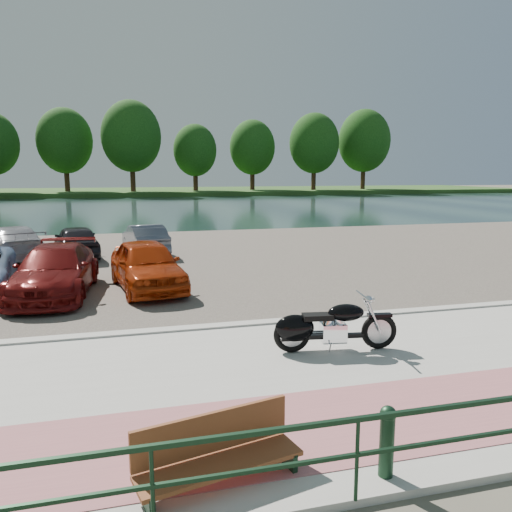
{
  "coord_description": "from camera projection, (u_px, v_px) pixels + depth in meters",
  "views": [
    {
      "loc": [
        -4.12,
        -8.15,
        3.38
      ],
      "look_at": [
        -0.73,
        4.84,
        1.1
      ],
      "focal_mm": 35.0,
      "sensor_mm": 36.0,
      "label": 1
    }
  ],
  "objects": [
    {
      "name": "river",
      "position": [
        171.0,
        207.0,
        47.53
      ],
      "size": [
        120.0,
        40.0,
        0.0
      ],
      "primitive_type": "cube",
      "color": "#1B3030",
      "rests_on": "ground"
    },
    {
      "name": "car_9",
      "position": [
        145.0,
        239.0,
        20.31
      ],
      "size": [
        1.88,
        3.88,
        1.23
      ],
      "primitive_type": "imported",
      "rotation": [
        0.0,
        0.0,
        3.3
      ],
      "color": "#575C69",
      "rests_on": "parking_lot"
    },
    {
      "name": "pink_path",
      "position": [
        439.0,
        409.0,
        6.97
      ],
      "size": [
        60.0,
        2.0,
        0.01
      ],
      "primitive_type": "cube",
      "color": "#9A575E",
      "rests_on": "promenade"
    },
    {
      "name": "car_4",
      "position": [
        147.0,
        265.0,
        14.25
      ],
      "size": [
        2.32,
        4.37,
        1.41
      ],
      "primitive_type": "imported",
      "rotation": [
        0.0,
        0.0,
        0.16
      ],
      "color": "#AA300B",
      "rests_on": "parking_lot"
    },
    {
      "name": "far_trees",
      "position": [
        184.0,
        143.0,
        71.97
      ],
      "size": [
        70.25,
        10.68,
        12.52
      ],
      "color": "#351F13",
      "rests_on": "far_bank"
    },
    {
      "name": "car_8",
      "position": [
        77.0,
        241.0,
        19.58
      ],
      "size": [
        2.19,
        4.0,
        1.29
      ],
      "primitive_type": "imported",
      "rotation": [
        0.0,
        0.0,
        3.32
      ],
      "color": "black",
      "rests_on": "parking_lot"
    },
    {
      "name": "car_3",
      "position": [
        55.0,
        271.0,
        13.55
      ],
      "size": [
        2.22,
        4.77,
        1.35
      ],
      "primitive_type": "imported",
      "rotation": [
        0.0,
        0.0,
        -0.07
      ],
      "color": "#630F0E",
      "rests_on": "parking_lot"
    },
    {
      "name": "kerb",
      "position": [
        319.0,
        320.0,
        11.27
      ],
      "size": [
        60.0,
        0.3,
        0.14
      ],
      "primitive_type": "cube",
      "color": "#AAA7A0",
      "rests_on": "ground"
    },
    {
      "name": "bollards",
      "position": [
        373.0,
        440.0,
        5.33
      ],
      "size": [
        10.68,
        0.18,
        0.81
      ],
      "color": "#15301E",
      "rests_on": "promenade"
    },
    {
      "name": "park_bench",
      "position": [
        217.0,
        451.0,
        5.32
      ],
      "size": [
        1.86,
        0.85,
        0.72
      ],
      "rotation": [
        0.0,
        0.0,
        0.23
      ],
      "color": "brown",
      "rests_on": "promenade"
    },
    {
      "name": "motorcycle",
      "position": [
        324.0,
        327.0,
        9.16
      ],
      "size": [
        2.32,
        0.77,
        1.05
      ],
      "rotation": [
        0.0,
        0.0,
        -0.14
      ],
      "color": "black",
      "rests_on": "promenade"
    },
    {
      "name": "promenade",
      "position": [
        385.0,
        371.0,
        8.41
      ],
      "size": [
        60.0,
        6.0,
        0.1
      ],
      "primitive_type": "cube",
      "color": "#AAA7A0",
      "rests_on": "ground"
    },
    {
      "name": "parking_lot",
      "position": [
        235.0,
        257.0,
        19.86
      ],
      "size": [
        60.0,
        18.0,
        0.04
      ],
      "primitive_type": "cube",
      "color": "#443E37",
      "rests_on": "ground"
    },
    {
      "name": "far_bank",
      "position": [
        152.0,
        191.0,
        78.01
      ],
      "size": [
        120.0,
        24.0,
        0.6
      ],
      "primitive_type": "cube",
      "color": "#294A1A",
      "rests_on": "ground"
    },
    {
      "name": "ground",
      "position": [
        359.0,
        354.0,
        9.37
      ],
      "size": [
        200.0,
        200.0,
        0.0
      ],
      "primitive_type": "plane",
      "color": "#595447",
      "rests_on": "ground"
    },
    {
      "name": "car_7",
      "position": [
        13.0,
        243.0,
        18.97
      ],
      "size": [
        3.28,
        4.89,
        1.31
      ],
      "primitive_type": "imported",
      "rotation": [
        0.0,
        0.0,
        3.49
      ],
      "color": "#93929A",
      "rests_on": "parking_lot"
    }
  ]
}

